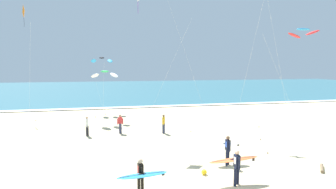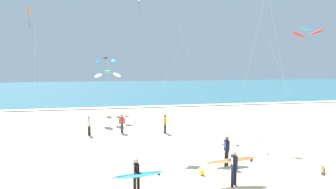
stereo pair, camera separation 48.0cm
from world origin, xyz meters
TOP-DOWN VIEW (x-y plane):
  - ground_plane at (0.00, 0.00)m, footprint 160.00×160.00m
  - ocean_water at (0.00, 54.08)m, footprint 160.00×60.00m
  - shoreline_foam at (0.00, 24.38)m, footprint 160.00×1.40m
  - surfer_lead at (1.08, 0.09)m, footprint 2.51×0.90m
  - surfer_trailing at (-3.45, -0.43)m, footprint 2.19×1.00m
  - surfer_third at (1.75, 2.51)m, footprint 1.92×0.93m
  - kite_arc_charcoal_near at (-5.57, 21.91)m, footprint 2.66×2.82m
  - kite_arc_cobalt_mid at (12.80, 10.54)m, footprint 5.02×2.87m
  - kite_arc_emerald_high at (-5.16, 16.10)m, footprint 2.95×3.53m
  - kite_diamond_ivory_low at (-2.31, 9.17)m, footprint 5.03×1.04m
  - kite_diamond_amber_extra at (-13.62, 21.01)m, footprint 1.82×3.92m
  - bystander_yellow_top at (-0.38, 10.14)m, footprint 0.28×0.47m
  - bystander_white_top at (-6.53, 10.61)m, footprint 0.22×0.50m
  - bystander_red_top at (-3.91, 10.88)m, footprint 0.50×0.22m
  - beach_ball at (0.01, 1.38)m, footprint 0.28×0.28m
  - driftwood_log at (6.49, 0.65)m, footprint 0.86×0.97m

SIDE VIEW (x-z plane):
  - ground_plane at x=0.00m, z-range 0.00..0.00m
  - ocean_water at x=0.00m, z-range 0.00..0.08m
  - driftwood_log at x=6.49m, z-range 0.00..0.16m
  - shoreline_foam at x=0.00m, z-range 0.08..0.09m
  - beach_ball at x=0.01m, z-range 0.00..0.28m
  - bystander_yellow_top at x=-0.38m, z-range 0.02..1.61m
  - bystander_white_top at x=-6.53m, z-range 0.02..1.61m
  - bystander_red_top at x=-3.91m, z-range 0.02..1.61m
  - surfer_third at x=1.75m, z-range 0.19..1.89m
  - surfer_trailing at x=-3.45m, z-range 0.19..1.90m
  - surfer_lead at x=1.08m, z-range 0.19..1.90m
  - kite_arc_emerald_high at x=-5.16m, z-range 2.21..7.35m
  - kite_arc_charcoal_near at x=-5.57m, z-range 2.97..9.61m
  - kite_arc_cobalt_mid at x=12.80m, z-range 4.12..13.16m
  - kite_diamond_ivory_low at x=-2.31m, z-range 4.63..16.07m
  - kite_diamond_amber_extra at x=-13.62m, z-range 5.02..17.20m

